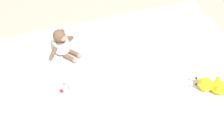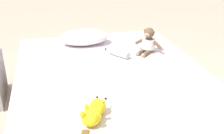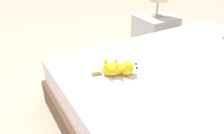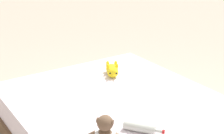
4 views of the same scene
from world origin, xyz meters
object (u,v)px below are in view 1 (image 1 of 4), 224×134
at_px(plush_monkey, 62,45).
at_px(glass_bottle, 76,77).
at_px(bed, 122,100).
at_px(plush_yellow_creature, 214,86).
at_px(pillow, 22,120).

relative_size(plush_monkey, glass_bottle, 1.05).
height_order(bed, glass_bottle, glass_bottle).
distance_m(plush_monkey, plush_yellow_creature, 1.16).
bearing_deg(bed, plush_yellow_creature, -112.74).
xyz_separation_m(bed, glass_bottle, (0.14, 0.32, 0.25)).
distance_m(bed, plush_yellow_creature, 0.69).
bearing_deg(glass_bottle, plush_yellow_creature, -113.03).
relative_size(plush_yellow_creature, glass_bottle, 1.26).
distance_m(pillow, glass_bottle, 0.47).
relative_size(pillow, plush_yellow_creature, 1.58).
distance_m(bed, plush_monkey, 0.64).
relative_size(pillow, plush_monkey, 1.90).
bearing_deg(pillow, glass_bottle, -56.59).
bearing_deg(plush_monkey, glass_bottle, -172.30).
distance_m(bed, pillow, 0.78).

